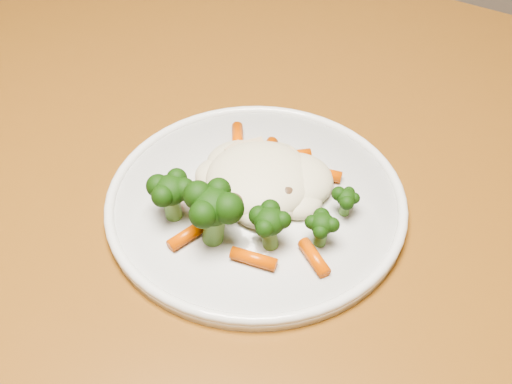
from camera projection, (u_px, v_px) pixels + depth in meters
dining_table at (305, 224)px, 0.74m from camera, size 1.48×1.17×0.75m
plate at (256, 202)px, 0.63m from camera, size 0.29×0.29×0.01m
meal at (249, 188)px, 0.61m from camera, size 0.20×0.19×0.06m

